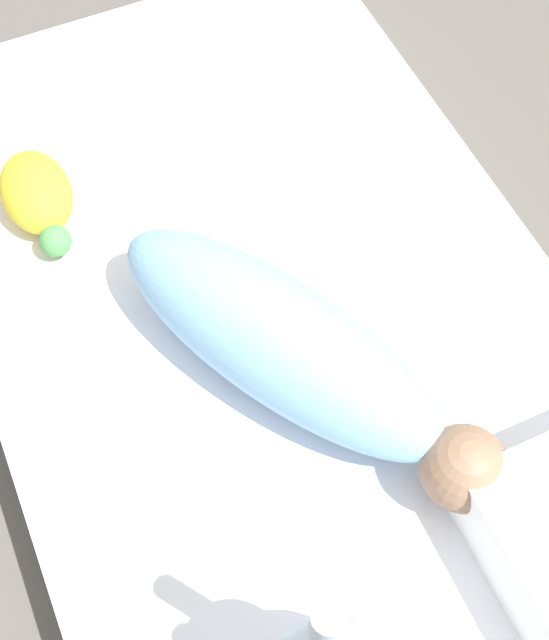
% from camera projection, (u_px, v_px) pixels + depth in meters
% --- Properties ---
extents(ground_plane, '(12.00, 12.00, 0.00)m').
position_uv_depth(ground_plane, '(272.00, 348.00, 1.41)').
color(ground_plane, '#514C47').
extents(bed_mattress, '(1.39, 0.84, 0.12)m').
position_uv_depth(bed_mattress, '(272.00, 329.00, 1.36)').
color(bed_mattress, white).
rests_on(bed_mattress, ground_plane).
extents(swaddled_baby, '(0.58, 0.39, 0.17)m').
position_uv_depth(swaddled_baby, '(294.00, 351.00, 1.17)').
color(swaddled_baby, '#7FB7E5').
rests_on(swaddled_baby, bed_mattress).
extents(turtle_plush, '(0.19, 0.11, 0.09)m').
position_uv_depth(turtle_plush, '(38.00, 196.00, 1.35)').
color(turtle_plush, yellow).
rests_on(turtle_plush, bed_mattress).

